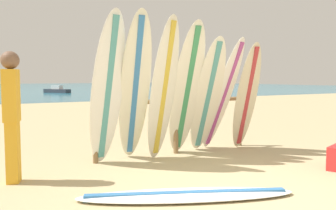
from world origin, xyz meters
The scene contains 12 objects.
ground_plane centered at (0.00, 0.00, 0.00)m, with size 120.00×120.00×0.00m, color tan.
surfboard_rack centered at (0.49, 2.72, 0.75)m, with size 3.20×0.09×1.14m.
surfboard_leaning_far_left centered at (-0.94, 2.43, 1.23)m, with size 0.64×0.78×2.46m.
surfboard_leaning_left centered at (-0.48, 2.41, 1.23)m, with size 0.70×1.18×2.46m.
surfboard_leaning_center_left centered at (0.01, 2.33, 1.22)m, with size 0.64×0.69×2.44m.
surfboard_leaning_center centered at (0.54, 2.42, 1.19)m, with size 0.65×1.00×2.39m.
surfboard_leaning_center_right centered at (0.98, 2.41, 1.07)m, with size 0.67×1.03×2.14m.
surfboard_leaning_right centered at (1.39, 2.46, 1.08)m, with size 0.69×1.04×2.16m.
surfboard_leaning_far_right centered at (1.89, 2.35, 1.05)m, with size 0.53×0.59×2.09m.
surfboard_lying_on_sand centered at (-0.66, 0.54, 0.04)m, with size 2.57×1.51×0.08m.
beachgoer_standing centered at (-2.36, 2.22, 0.97)m, with size 0.26×0.32×1.76m.
small_boat_offshore centered at (4.66, 32.28, 0.26)m, with size 2.16×2.99×0.71m.
Camera 1 is at (-2.85, -2.85, 1.40)m, focal length 37.53 mm.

